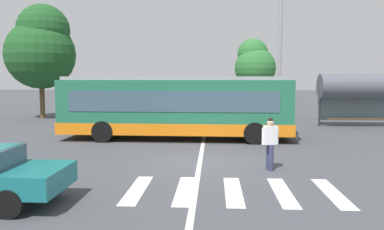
# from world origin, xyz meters

# --- Properties ---
(ground_plane) EXTENTS (160.00, 160.00, 0.00)m
(ground_plane) POSITION_xyz_m (0.00, 0.00, 0.00)
(ground_plane) COLOR #424449
(city_transit_bus) EXTENTS (11.24, 2.79, 3.06)m
(city_transit_bus) POSITION_xyz_m (-1.42, 5.23, 1.59)
(city_transit_bus) COLOR black
(city_transit_bus) RESTS_ON ground_plane
(pedestrian_crossing_street) EXTENTS (0.56, 0.36, 1.72)m
(pedestrian_crossing_street) POSITION_xyz_m (2.25, -0.84, 0.97)
(pedestrian_crossing_street) COLOR #333856
(pedestrian_crossing_street) RESTS_ON ground_plane
(parked_car_silver) EXTENTS (1.91, 4.52, 1.35)m
(parked_car_silver) POSITION_xyz_m (-4.03, 15.37, 0.77)
(parked_car_silver) COLOR black
(parked_car_silver) RESTS_ON ground_plane
(parked_car_blue) EXTENTS (1.98, 4.56, 1.35)m
(parked_car_blue) POSITION_xyz_m (-1.20, 14.97, 0.77)
(parked_car_blue) COLOR black
(parked_car_blue) RESTS_ON ground_plane
(parked_car_champagne) EXTENTS (1.88, 4.51, 1.35)m
(parked_car_champagne) POSITION_xyz_m (1.47, 14.74, 0.77)
(parked_car_champagne) COLOR black
(parked_car_champagne) RESTS_ON ground_plane
(bus_stop_shelter) EXTENTS (4.68, 1.54, 3.25)m
(bus_stop_shelter) POSITION_xyz_m (9.27, 10.76, 2.42)
(bus_stop_shelter) COLOR #28282B
(bus_stop_shelter) RESTS_ON ground_plane
(twin_arm_street_lamp) EXTENTS (3.96, 0.32, 8.17)m
(twin_arm_street_lamp) POSITION_xyz_m (4.36, 10.03, 5.06)
(twin_arm_street_lamp) COLOR #939399
(twin_arm_street_lamp) RESTS_ON ground_plane
(background_tree_left) EXTENTS (5.04, 5.04, 8.35)m
(background_tree_left) POSITION_xyz_m (-12.23, 14.30, 5.21)
(background_tree_left) COLOR brown
(background_tree_left) RESTS_ON ground_plane
(background_tree_right) EXTENTS (3.60, 3.60, 6.46)m
(background_tree_right) POSITION_xyz_m (3.99, 20.74, 4.21)
(background_tree_right) COLOR brown
(background_tree_right) RESTS_ON ground_plane
(crosswalk_painted_stripes) EXTENTS (5.61, 2.67, 0.01)m
(crosswalk_painted_stripes) POSITION_xyz_m (0.95, -3.26, 0.00)
(crosswalk_painted_stripes) COLOR silver
(crosswalk_painted_stripes) RESTS_ON ground_plane
(lane_center_line) EXTENTS (0.16, 24.00, 0.01)m
(lane_center_line) POSITION_xyz_m (-0.07, 2.00, 0.00)
(lane_center_line) COLOR silver
(lane_center_line) RESTS_ON ground_plane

